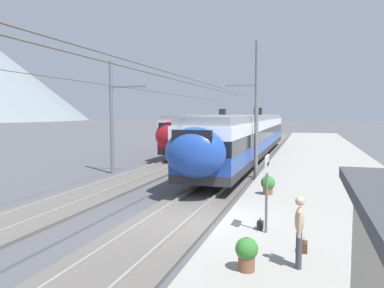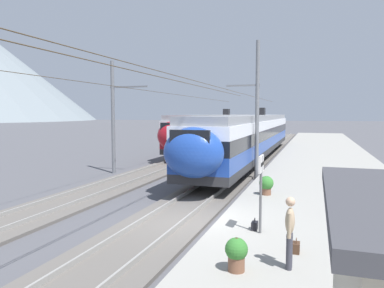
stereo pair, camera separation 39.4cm
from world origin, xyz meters
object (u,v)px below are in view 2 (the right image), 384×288
(catenary_mast_far_side, at_px, (116,114))
(handbag_near_sign, at_px, (255,226))
(catenary_mast_mid, at_px, (255,109))
(handbag_beside_passenger, at_px, (296,247))
(train_near_platform, at_px, (252,134))
(passenger_walking, at_px, (290,229))
(train_far_track, at_px, (217,129))
(potted_plant_platform_edge, at_px, (266,184))
(potted_plant_by_shelter, at_px, (236,252))
(platform_sign, at_px, (261,177))

(catenary_mast_far_side, distance_m, handbag_near_sign, 15.33)
(catenary_mast_mid, height_order, handbag_beside_passenger, catenary_mast_mid)
(handbag_near_sign, bearing_deg, train_near_platform, 9.61)
(catenary_mast_mid, xyz_separation_m, passenger_walking, (-13.47, -2.94, -2.93))
(train_far_track, bearing_deg, potted_plant_platform_edge, -160.20)
(passenger_walking, bearing_deg, handbag_beside_passenger, -5.77)
(catenary_mast_far_side, height_order, handbag_beside_passenger, catenary_mast_far_side)
(handbag_near_sign, height_order, potted_plant_by_shelter, potted_plant_by_shelter)
(passenger_walking, relative_size, potted_plant_platform_edge, 2.01)
(train_near_platform, bearing_deg, platform_sign, -169.94)
(catenary_mast_far_side, height_order, handbag_near_sign, catenary_mast_far_side)
(train_near_platform, height_order, handbag_beside_passenger, train_near_platform)
(passenger_walking, bearing_deg, catenary_mast_mid, 12.32)
(handbag_beside_passenger, bearing_deg, passenger_walking, 174.23)
(passenger_walking, distance_m, handbag_near_sign, 2.99)
(platform_sign, relative_size, potted_plant_by_shelter, 3.03)
(train_near_platform, height_order, catenary_mast_mid, catenary_mast_mid)
(train_near_platform, relative_size, potted_plant_by_shelter, 42.35)
(train_far_track, height_order, platform_sign, train_far_track)
(passenger_walking, height_order, handbag_near_sign, passenger_walking)
(train_near_platform, xyz_separation_m, handbag_beside_passenger, (-21.27, -4.66, -1.71))
(train_far_track, relative_size, catenary_mast_mid, 0.58)
(catenary_mast_far_side, distance_m, potted_plant_by_shelter, 17.59)
(potted_plant_platform_edge, bearing_deg, catenary_mast_mid, 14.10)
(catenary_mast_mid, relative_size, handbag_near_sign, 126.23)
(catenary_mast_mid, bearing_deg, train_near_platform, 10.28)
(handbag_beside_passenger, bearing_deg, potted_plant_by_shelter, 142.10)
(train_near_platform, relative_size, catenary_mast_mid, 0.69)
(potted_plant_by_shelter, bearing_deg, train_near_platform, 8.49)
(handbag_beside_passenger, bearing_deg, handbag_near_sign, 40.30)
(handbag_beside_passenger, height_order, potted_plant_by_shelter, potted_plant_by_shelter)
(train_near_platform, bearing_deg, handbag_beside_passenger, -167.65)
(catenary_mast_far_side, xyz_separation_m, potted_plant_platform_edge, (-5.17, -10.54, -3.06))
(potted_plant_platform_edge, bearing_deg, passenger_walking, -169.00)
(handbag_beside_passenger, relative_size, potted_plant_by_shelter, 0.51)
(catenary_mast_far_side, height_order, potted_plant_by_shelter, catenary_mast_far_side)
(train_near_platform, relative_size, platform_sign, 13.99)
(catenary_mast_far_side, bearing_deg, handbag_beside_passenger, -134.31)
(catenary_mast_mid, bearing_deg, passenger_walking, -167.68)
(train_far_track, distance_m, potted_plant_by_shelter, 32.74)
(handbag_beside_passenger, bearing_deg, train_far_track, 18.44)
(train_far_track, distance_m, handbag_near_sign, 29.71)
(train_far_track, distance_m, platform_sign, 29.97)
(catenary_mast_mid, bearing_deg, catenary_mast_far_side, 93.47)
(passenger_walking, bearing_deg, train_near_platform, 11.52)
(train_near_platform, xyz_separation_m, passenger_walking, (-22.33, -4.55, -0.90))
(potted_plant_platform_edge, height_order, potted_plant_by_shelter, potted_plant_platform_edge)
(train_far_track, bearing_deg, handbag_near_sign, -163.02)
(handbag_beside_passenger, distance_m, potted_plant_platform_edge, 6.88)
(catenary_mast_mid, height_order, catenary_mast_far_side, catenary_mast_mid)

